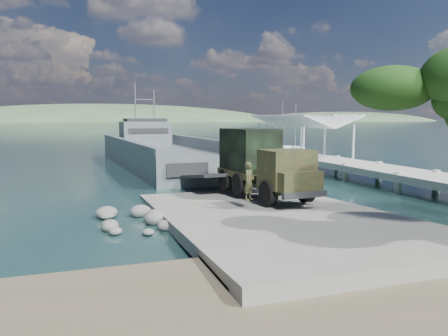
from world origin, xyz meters
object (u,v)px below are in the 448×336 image
landing_craft (166,158)px  military_truck (261,163)px  soldier (249,189)px  sailboat_near (283,152)px  pier (308,152)px  sailboat_far (295,152)px

landing_craft → military_truck: bearing=-89.5°
soldier → sailboat_near: bearing=24.3°
landing_craft → soldier: size_ratio=18.06×
soldier → pier: bearing=16.4°
pier → sailboat_far: sailboat_far is taller
sailboat_far → soldier: bearing=-110.0°
pier → soldier: pier is taller
military_truck → sailboat_near: size_ratio=1.15×
pier → landing_craft: bearing=156.2°
pier → soldier: size_ratio=23.32×
military_truck → sailboat_near: (16.33, 30.28, -2.00)m
soldier → military_truck: bearing=20.8°
landing_craft → soldier: (-0.55, -24.16, 0.62)m
pier → landing_craft: landing_craft is taller
pier → soldier: 22.90m
landing_craft → sailboat_far: size_ratio=4.85×
landing_craft → military_truck: landing_craft is taller
sailboat_near → sailboat_far: (1.17, -1.46, -0.01)m
soldier → sailboat_near: 38.12m
pier → landing_craft: size_ratio=1.29×
pier → military_truck: (-11.68, -15.25, 0.78)m
military_truck → soldier: size_ratio=4.43×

